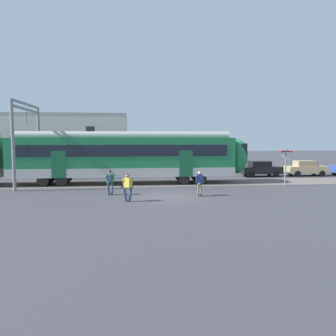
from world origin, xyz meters
The scene contains 10 objects.
ground_plane centered at (0.00, 0.00, 0.00)m, with size 160.00×160.00×0.00m, color #38383D.
commuter_train centered at (-11.40, 6.71, 2.25)m, with size 38.05×3.07×4.73m.
pedestrian_green centered at (-3.67, 1.20, 0.99)m, with size 0.59×0.62×1.67m.
pedestrian_yellow centered at (-2.45, -1.27, 0.99)m, with size 0.67×0.55×1.67m.
pedestrian_navy centered at (2.14, 0.17, 0.99)m, with size 0.55×0.63×1.67m.
parked_car_black centered at (10.42, 10.61, 0.78)m, with size 4.03×1.82×1.54m.
parked_car_tan centered at (15.17, 10.62, 0.78)m, with size 4.07×1.89×1.54m.
catenary_gantry centered at (-10.53, 6.71, 4.31)m, with size 0.24×6.64×6.53m.
crossing_signal centered at (9.82, 4.00, 2.01)m, with size 0.96×0.21×3.00m.
background_building centered at (-11.80, 16.40, 3.21)m, with size 17.88×5.00×9.20m.
Camera 1 is at (-2.11, -20.56, 3.69)m, focal length 35.00 mm.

